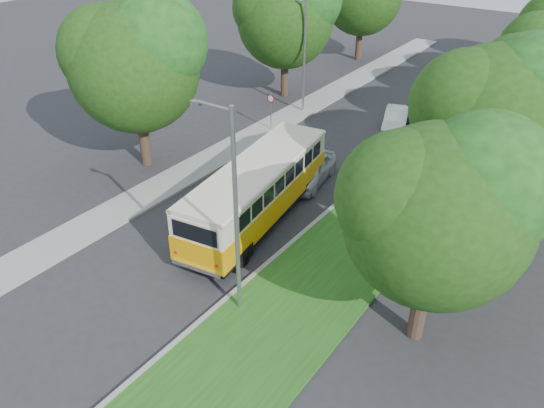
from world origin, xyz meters
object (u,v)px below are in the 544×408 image
Objects in this scene: car_grey at (467,75)px; car_blue at (424,111)px; lamppost_near at (234,209)px; vintage_bus at (257,193)px; lamppost_far at (303,53)px; car_silver at (311,170)px; car_white at (396,119)px.

car_blue is at bearing -89.09° from car_grey.
lamppost_near reaches higher than car_grey.
lamppost_near is 21.83m from car_blue.
vintage_bus is at bearing 119.39° from lamppost_near.
lamppost_near is 20.53m from lamppost_far.
car_silver is at bearing -86.75° from car_blue.
vintage_bus is at bearing -99.88° from car_silver.
car_blue is at bearing 21.26° from lamppost_far.
lamppost_far is 0.74× the size of vintage_bus.
lamppost_near is 1.73× the size of car_grey.
car_grey is (-1.50, 31.47, -3.73)m from lamppost_near.
lamppost_far is 14.67m from vintage_bus.
car_grey is (1.50, 26.14, -0.87)m from vintage_bus.
car_silver is 0.92× the size of car_grey.
lamppost_far reaches higher than car_silver.
vintage_bus reaches higher than car_silver.
car_silver is 1.04× the size of car_white.
lamppost_near is 0.79× the size of vintage_bus.
vintage_bus is 1.98× the size of car_blue.
lamppost_far is at bearing 106.29° from vintage_bus.
vintage_bus is at bearing -84.35° from car_blue.
lamppost_far is 10.89m from car_silver.
vintage_bus reaches higher than car_grey.
car_grey is at bearing 92.73° from lamppost_near.
vintage_bus is at bearing -110.85° from car_white.
lamppost_far reaches higher than car_white.
car_grey is (7.41, 12.97, -3.47)m from lamppost_far.
lamppost_far reaches higher than car_blue.
lamppost_near is 6.75m from vintage_bus.
lamppost_far is 1.46× the size of car_blue.
car_white is at bearing 96.56° from lamppost_near.
car_grey is at bearing 60.28° from lamppost_far.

